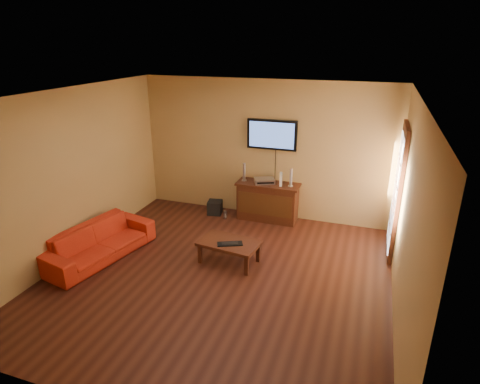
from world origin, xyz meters
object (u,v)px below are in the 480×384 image
at_px(coffee_table, 229,245).
at_px(sofa, 98,237).
at_px(speaker_right, 291,178).
at_px(subwoofer, 215,207).
at_px(television, 272,135).
at_px(av_receiver, 264,181).
at_px(bottle, 225,215).
at_px(media_console, 268,201).
at_px(speaker_left, 244,173).
at_px(keyboard, 230,244).
at_px(game_console, 281,179).

height_order(coffee_table, sofa, sofa).
relative_size(speaker_right, subwoofer, 1.26).
distance_m(television, av_receiver, 0.90).
bearing_deg(speaker_right, television, 155.14).
distance_m(coffee_table, bottle, 1.69).
xyz_separation_m(media_console, speaker_left, (-0.49, 0.01, 0.54)).
relative_size(media_console, keyboard, 2.91).
relative_size(media_console, television, 1.26).
bearing_deg(media_console, bottle, -162.17).
distance_m(av_receiver, bottle, 1.06).
distance_m(sofa, game_console, 3.43).
bearing_deg(keyboard, television, 87.16).
bearing_deg(television, speaker_left, -159.29).
height_order(media_console, subwoofer, media_console).
distance_m(subwoofer, bottle, 0.34).
bearing_deg(av_receiver, bottle, 176.18).
bearing_deg(coffee_table, game_console, 77.39).
bearing_deg(speaker_left, keyboard, -78.32).
relative_size(speaker_left, bottle, 1.91).
relative_size(media_console, game_console, 5.09).
distance_m(sofa, av_receiver, 3.20).
height_order(av_receiver, subwoofer, av_receiver).
height_order(media_console, keyboard, media_console).
relative_size(sofa, av_receiver, 4.91).
bearing_deg(speaker_right, coffee_table, -108.30).
height_order(television, av_receiver, television).
bearing_deg(keyboard, subwoofer, 119.00).
bearing_deg(speaker_left, coffee_table, -79.10).
xyz_separation_m(speaker_left, av_receiver, (0.41, 0.01, -0.12)).
relative_size(speaker_left, av_receiver, 0.94).
bearing_deg(av_receiver, speaker_right, -27.50).
distance_m(television, keyboard, 2.44).
bearing_deg(coffee_table, bottle, 113.28).
distance_m(sofa, speaker_left, 2.96).
bearing_deg(subwoofer, speaker_left, -0.83).
relative_size(av_receiver, subwoofer, 1.38).
bearing_deg(speaker_right, keyboard, -106.40).
distance_m(television, coffee_table, 2.41).
relative_size(speaker_left, speaker_right, 1.03).
relative_size(media_console, speaker_right, 3.51).
bearing_deg(bottle, subwoofer, 149.34).
height_order(speaker_left, game_console, speaker_left).
height_order(av_receiver, game_console, game_console).
bearing_deg(speaker_left, television, 20.71).
distance_m(game_console, keyboard, 1.96).
bearing_deg(game_console, television, 128.05).
bearing_deg(speaker_right, subwoofer, -177.11).
relative_size(coffee_table, speaker_right, 2.88).
xyz_separation_m(av_receiver, subwoofer, (-1.01, -0.11, -0.66)).
height_order(coffee_table, game_console, game_console).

